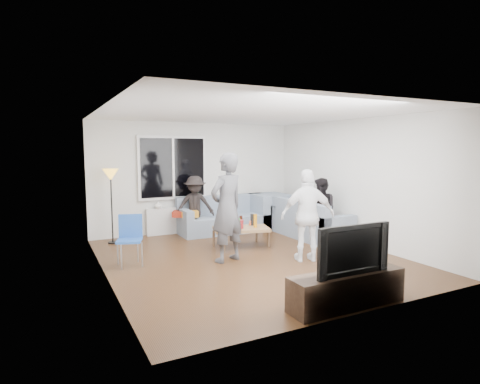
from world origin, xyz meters
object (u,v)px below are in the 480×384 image
spectator_back (195,206)px  tv_console (347,289)px  player_left (227,208)px  spectator_right (322,210)px  sofa_right_section (311,219)px  television (348,248)px  sofa_back_section (227,214)px  side_chair (129,241)px  coffee_table (241,237)px  player_right (308,215)px  floor_lamp (112,207)px

spectator_back → tv_console: spectator_back is taller
player_left → spectator_right: player_left is taller
sofa_right_section → tv_console: 3.91m
sofa_right_section → television: bearing=149.7°
tv_console → player_left: bearing=101.3°
sofa_back_section → side_chair: 3.17m
sofa_back_section → coffee_table: 1.53m
sofa_right_section → tv_console: bearing=149.7°
player_left → player_right: size_ratio=1.17×
coffee_table → player_left: (-0.68, -0.79, 0.76)m
sofa_right_section → floor_lamp: floor_lamp is taller
spectator_right → spectator_back: (-2.23, 1.79, 0.00)m
coffee_table → tv_console: size_ratio=0.69×
player_left → tv_console: bearing=82.2°
spectator_right → television: bearing=-38.0°
player_left → tv_console: (0.50, -2.51, -0.74)m
sofa_right_section → spectator_right: bearing=-180.0°
sofa_right_section → coffee_table: size_ratio=1.82×
spectator_right → tv_console: bearing=-38.0°
floor_lamp → television: bearing=-66.4°
player_right → sofa_back_section: bearing=-65.2°
sofa_back_section → spectator_right: size_ratio=1.69×
sofa_right_section → player_right: (-1.19, -1.48, 0.39)m
side_chair → tv_console: side_chair is taller
sofa_back_section → sofa_right_section: (1.43, -1.40, 0.00)m
side_chair → television: 3.68m
spectator_back → television: 4.81m
sofa_right_section → player_left: 2.67m
floor_lamp → television: floor_lamp is taller
floor_lamp → spectator_right: bearing=-23.9°
player_left → tv_console: 2.67m
side_chair → spectator_back: (1.84, 1.79, 0.25)m
spectator_right → spectator_back: size_ratio=1.00×
floor_lamp → spectator_back: 1.85m
floor_lamp → player_left: size_ratio=0.81×
sofa_back_section → floor_lamp: size_ratio=1.47×
player_right → floor_lamp: bearing=-25.4°
tv_console → coffee_table: bearing=86.9°
tv_console → television: television is taller
floor_lamp → player_right: bearing=-45.4°
sofa_back_section → sofa_right_section: size_ratio=1.15×
player_left → player_right: player_left is taller
sofa_back_section → floor_lamp: 2.66m
player_right → side_chair: bearing=-1.2°
tv_console → sofa_back_section: bearing=83.6°
side_chair → spectator_right: bearing=19.3°
floor_lamp → tv_console: (2.10, -4.81, -0.56)m
player_right → television: bearing=87.5°
sofa_back_section → floor_lamp: bearing=179.2°
side_chair → tv_console: (2.10, -3.01, -0.21)m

